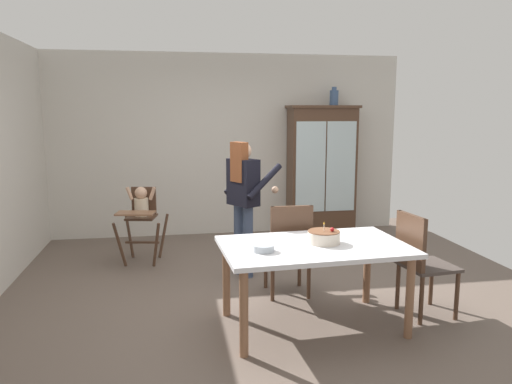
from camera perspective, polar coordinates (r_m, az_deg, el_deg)
The scene contains 11 objects.
ground_plane at distance 5.16m, azimuth 0.18°, elevation -11.79°, with size 6.24×6.24×0.00m, color #66564C.
wall_back at distance 7.43m, azimuth -3.38°, elevation 5.46°, with size 5.32×0.06×2.70m, color beige.
china_cabinet at distance 7.50m, azimuth 7.62°, elevation 2.58°, with size 1.05×0.48×1.94m.
ceramic_vase at distance 7.51m, azimuth 9.07°, elevation 10.84°, with size 0.13×0.13×0.27m.
high_chair_with_toddler at distance 6.19m, azimuth -13.22°, elevation -2.11°, with size 0.67×0.76×0.95m.
adult_person at distance 5.48m, azimuth -1.44°, elevation 0.00°, with size 0.66×0.66×1.53m.
dining_table at distance 4.27m, azimuth 6.77°, elevation -7.22°, with size 1.63×1.06×0.74m.
birthday_cake at distance 4.28m, azimuth 7.90°, elevation -5.20°, with size 0.28×0.28×0.19m.
serving_bowl at distance 4.01m, azimuth 0.87°, elevation -6.54°, with size 0.18×0.18×0.06m, color #B2BCC6.
dining_chair_far_side at distance 4.93m, azimuth 3.89°, elevation -6.03°, with size 0.44×0.44×0.96m.
dining_chair_right_end at distance 4.72m, azimuth 18.45°, elevation -7.24°, with size 0.49×0.49×0.96m.
Camera 1 is at (-0.84, -4.73, 1.88)m, focal length 34.34 mm.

